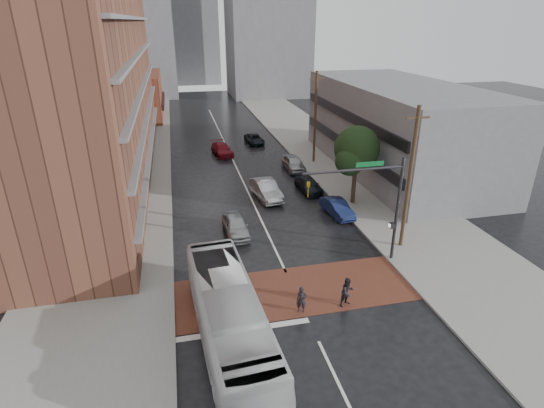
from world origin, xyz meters
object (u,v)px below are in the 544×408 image
pedestrian_b (347,292)px  suv_travel (254,139)px  car_parked_near (337,208)px  car_parked_mid (308,185)px  car_travel_b (266,190)px  car_travel_c (222,149)px  car_travel_a (236,226)px  pedestrian_a (302,300)px  transit_bus (229,319)px  car_parked_far (293,163)px

pedestrian_b → suv_travel: (1.28, 34.96, -0.27)m
car_parked_near → car_parked_mid: (-0.70, 5.71, -0.04)m
car_travel_b → car_travel_c: (-2.31, 14.39, -0.14)m
pedestrian_b → car_travel_a: pedestrian_b is taller
car_parked_mid → pedestrian_a: bearing=-112.7°
transit_bus → car_travel_b: bearing=68.8°
transit_bus → car_travel_b: transit_bus is taller
car_travel_a → car_parked_mid: (7.95, 7.23, -0.10)m
suv_travel → car_parked_near: size_ratio=1.08×
car_travel_c → car_parked_near: car_travel_c is taller
pedestrian_a → car_travel_b: car_travel_b is taller
car_parked_mid → transit_bus: bearing=-121.8°
suv_travel → car_parked_mid: size_ratio=1.02×
pedestrian_b → car_parked_far: bearing=61.2°
car_travel_c → car_parked_mid: bearing=-73.3°
suv_travel → pedestrian_a: bearing=-100.1°
pedestrian_b → suv_travel: pedestrian_b is taller
car_travel_a → pedestrian_a: bearing=-79.9°
pedestrian_a → car_parked_near: size_ratio=0.40×
transit_bus → car_travel_a: bearing=76.6°
car_parked_near → car_parked_mid: 5.76m
car_travel_c → suv_travel: (4.71, 4.17, -0.08)m
pedestrian_a → car_parked_near: 13.20m
car_parked_near → car_parked_mid: car_parked_near is taller
car_travel_c → pedestrian_b: bearing=-92.6°
pedestrian_b → car_travel_b: (-1.13, 16.40, -0.05)m
car_travel_a → car_parked_mid: 10.75m
car_travel_b → car_travel_a: bearing=-127.5°
car_travel_c → car_parked_mid: car_travel_c is taller
transit_bus → car_parked_near: 17.03m
pedestrian_a → car_parked_far: pedestrian_a is taller
car_travel_b → car_parked_near: 6.97m
car_parked_near → transit_bus: bearing=-136.2°
pedestrian_b → car_travel_c: 30.99m
car_parked_near → pedestrian_a: bearing=-126.9°
pedestrian_b → car_parked_far: pedestrian_b is taller
car_travel_b → car_parked_far: 8.38m
transit_bus → pedestrian_a: transit_bus is taller
pedestrian_a → car_parked_near: bearing=78.2°
pedestrian_a → pedestrian_b: bearing=18.0°
car_travel_b → car_parked_near: (4.93, -4.92, -0.16)m
transit_bus → pedestrian_b: size_ratio=6.72×
pedestrian_a → car_parked_far: 24.25m
car_travel_b → suv_travel: bearing=75.2°
transit_bus → suv_travel: bearing=73.8°
car_travel_a → car_parked_near: (8.65, 1.52, -0.06)m
car_travel_a → car_travel_b: 7.44m
car_parked_mid → car_parked_far: bearing=83.2°
transit_bus → car_travel_c: bearing=80.3°
car_travel_c → car_parked_mid: 15.09m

